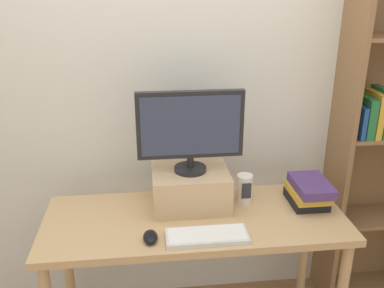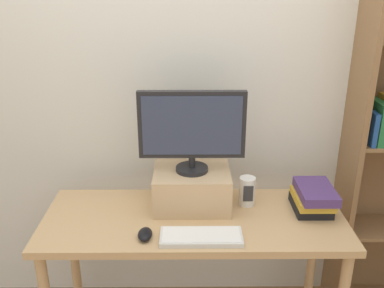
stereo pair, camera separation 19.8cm
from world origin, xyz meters
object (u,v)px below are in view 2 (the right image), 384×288
at_px(desk, 194,233).
at_px(computer_mouse, 145,234).
at_px(desk_speaker, 247,191).
at_px(riser_box, 192,188).
at_px(computer_monitor, 192,128).
at_px(keyboard, 201,237).
at_px(book_stack, 313,198).

relative_size(desk, computer_mouse, 14.01).
relative_size(computer_mouse, desk_speaker, 0.70).
xyz_separation_m(desk, desk_speaker, (0.27, 0.12, 0.17)).
bearing_deg(riser_box, desk, -85.52).
xyz_separation_m(riser_box, computer_mouse, (-0.21, -0.30, -0.08)).
distance_m(desk, computer_mouse, 0.30).
relative_size(riser_box, computer_mouse, 3.64).
bearing_deg(computer_monitor, computer_mouse, -125.17).
xyz_separation_m(desk, keyboard, (0.03, -0.19, 0.11)).
height_order(riser_box, computer_monitor, computer_monitor).
height_order(desk, book_stack, book_stack).
xyz_separation_m(keyboard, book_stack, (0.56, 0.25, 0.05)).
distance_m(keyboard, computer_mouse, 0.25).
bearing_deg(computer_mouse, desk, 38.64).
relative_size(desk, computer_monitor, 2.85).
bearing_deg(keyboard, riser_box, 97.11).
relative_size(desk, desk_speaker, 9.84).
bearing_deg(book_stack, keyboard, -155.84).
distance_m(riser_box, desk_speaker, 0.28).
bearing_deg(computer_mouse, keyboard, -2.91).
xyz_separation_m(desk, computer_mouse, (-0.22, -0.18, 0.11)).
distance_m(desk, riser_box, 0.23).
xyz_separation_m(computer_monitor, desk_speaker, (0.28, -0.00, -0.34)).
bearing_deg(computer_monitor, desk_speaker, -0.03).
height_order(keyboard, desk_speaker, desk_speaker).
distance_m(book_stack, desk_speaker, 0.32).
distance_m(computer_mouse, desk_speaker, 0.58).
distance_m(computer_monitor, book_stack, 0.69).
bearing_deg(computer_monitor, riser_box, 90.00).
distance_m(riser_box, book_stack, 0.60).
relative_size(book_stack, desk_speaker, 1.73).
bearing_deg(riser_box, book_stack, -5.95).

